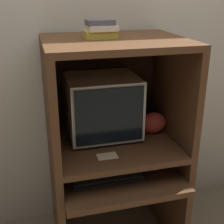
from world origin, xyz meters
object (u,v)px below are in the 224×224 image
crt_monitor (102,106)px  mouse (153,170)px  snack_bag (153,123)px  book_stack (101,29)px  keyboard (108,178)px

crt_monitor → mouse: bearing=-45.6°
mouse → snack_bag: bearing=70.2°
crt_monitor → snack_bag: size_ratio=2.56×
crt_monitor → snack_bag: (0.33, -0.05, -0.13)m
snack_bag → book_stack: (-0.35, -0.01, 0.61)m
keyboard → mouse: 0.29m
crt_monitor → keyboard: crt_monitor is taller
mouse → book_stack: (-0.27, 0.20, 0.83)m
crt_monitor → book_stack: 0.48m
keyboard → mouse: (0.29, 0.02, 0.00)m
mouse → book_stack: 0.90m
crt_monitor → book_stack: (-0.02, -0.06, 0.48)m
snack_bag → book_stack: bearing=-177.7°
mouse → snack_bag: size_ratio=0.38×
crt_monitor → book_stack: book_stack is taller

